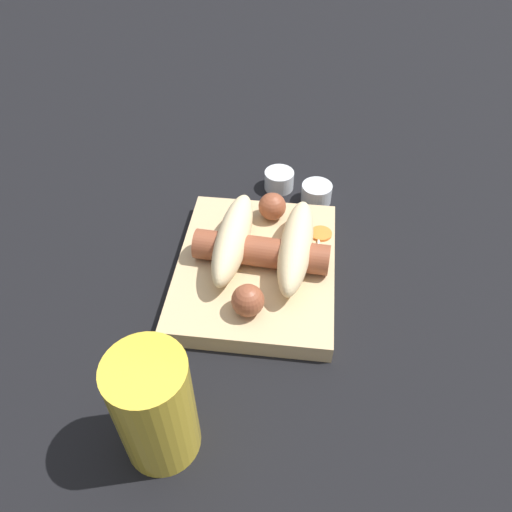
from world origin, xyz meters
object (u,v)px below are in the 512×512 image
sausage (262,249)px  condiment_cup_near (316,194)px  drink_glass (155,408)px  food_tray (256,269)px  condiment_cup_far (279,181)px  bread_roll (264,242)px

sausage → condiment_cup_near: 0.16m
sausage → drink_glass: bearing=163.3°
food_tray → condiment_cup_far: bearing=-4.2°
food_tray → condiment_cup_near: 0.17m
sausage → drink_glass: drink_glass is taller
condiment_cup_far → drink_glass: drink_glass is taller
sausage → drink_glass: 0.23m
sausage → condiment_cup_near: bearing=-22.7°
condiment_cup_near → condiment_cup_far: (0.02, 0.05, 0.00)m
condiment_cup_near → drink_glass: (-0.37, 0.13, 0.05)m
drink_glass → condiment_cup_far: bearing=-10.6°
bread_roll → condiment_cup_far: (0.17, -0.00, -0.04)m
food_tray → drink_glass: bearing=164.4°
bread_roll → sausage: 0.01m
bread_roll → sausage: bearing=149.0°
bread_roll → drink_glass: drink_glass is taller
sausage → condiment_cup_near: size_ratio=4.55×
food_tray → sausage: size_ratio=1.18×
bread_roll → drink_glass: bearing=163.0°
bread_roll → condiment_cup_near: 0.16m
condiment_cup_far → condiment_cup_near: bearing=-114.0°
sausage → condiment_cup_far: sausage is taller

